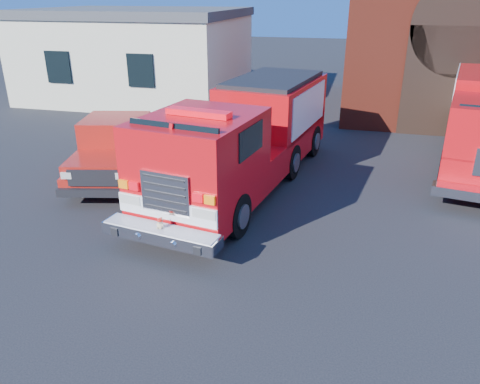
# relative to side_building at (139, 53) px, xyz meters

# --- Properties ---
(ground) EXTENTS (100.00, 100.00, 0.00)m
(ground) POSITION_rel_side_building_xyz_m (9.00, -13.00, -2.20)
(ground) COLOR black
(ground) RESTS_ON ground
(side_building) EXTENTS (10.20, 8.20, 4.35)m
(side_building) POSITION_rel_side_building_xyz_m (0.00, 0.00, 0.00)
(side_building) COLOR beige
(side_building) RESTS_ON ground
(fire_engine) EXTENTS (3.85, 9.14, 2.73)m
(fire_engine) POSITION_rel_side_building_xyz_m (8.26, -10.61, -0.79)
(fire_engine) COLOR black
(fire_engine) RESTS_ON ground
(pickup_truck) EXTENTS (3.12, 5.66, 1.76)m
(pickup_truck) POSITION_rel_side_building_xyz_m (4.35, -10.60, -1.37)
(pickup_truck) COLOR black
(pickup_truck) RESTS_ON ground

